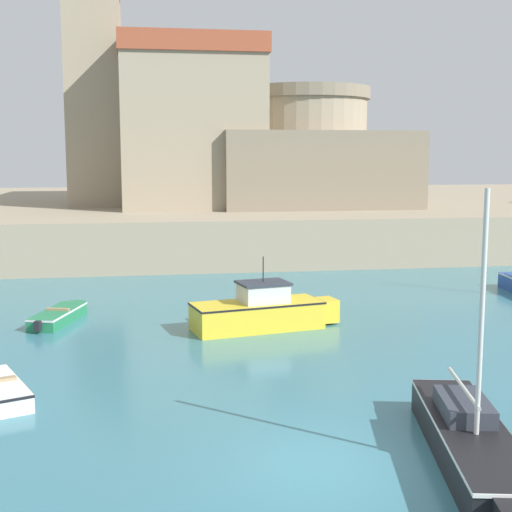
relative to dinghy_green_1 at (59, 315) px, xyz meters
The scene contains 7 objects.
ground_plane 14.77m from the dinghy_green_1, 64.50° to the right, with size 200.00×200.00×0.00m, color teal.
quay_seawall 30.47m from the dinghy_green_1, 77.95° to the left, with size 120.00×40.00×2.71m, color gray.
dinghy_green_1 is the anchor object (origin of this frame).
motorboat_yellow_3 7.58m from the dinghy_green_1, 16.74° to the right, with size 5.49×2.62×2.59m.
sailboat_black_5 16.78m from the dinghy_green_1, 55.27° to the right, with size 2.56×6.56×5.53m.
church 26.24m from the dinghy_green_1, 76.98° to the left, with size 13.00×17.16×15.59m.
fortress 26.67m from the dinghy_green_1, 56.61° to the left, with size 12.58×12.58×7.89m.
Camera 1 is at (-3.19, -13.22, 6.15)m, focal length 50.00 mm.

